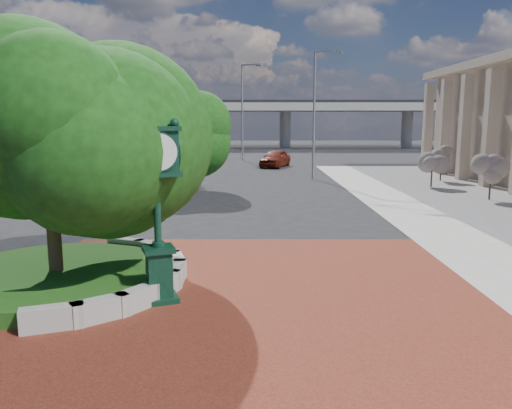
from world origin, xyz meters
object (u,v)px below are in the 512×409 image
at_px(parked_car, 275,158).
at_px(street_lamp_far, 244,105).
at_px(post_clock, 157,192).
at_px(street_lamp_near, 317,105).

distance_m(parked_car, street_lamp_far, 10.12).
distance_m(post_clock, street_lamp_near, 26.82).
xyz_separation_m(post_clock, street_lamp_far, (0.97, 43.88, 3.39)).
bearing_deg(street_lamp_far, post_clock, -91.27).
xyz_separation_m(street_lamp_near, street_lamp_far, (-5.80, 18.08, 0.59)).
relative_size(post_clock, street_lamp_far, 0.47).
bearing_deg(street_lamp_far, parked_car, -68.88).
relative_size(post_clock, parked_car, 1.01).
height_order(parked_car, street_lamp_near, street_lamp_near).
height_order(post_clock, parked_car, post_clock).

